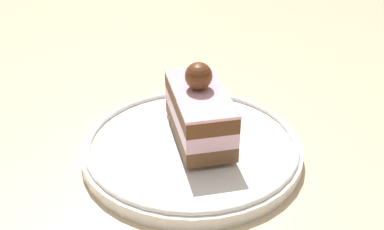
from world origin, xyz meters
TOP-DOWN VIEW (x-y plane):
  - ground_plane at (0.00, 0.00)m, footprint 2.40×2.40m
  - dessert_plate at (0.03, -0.01)m, footprint 0.23×0.23m
  - cake_slice at (0.04, -0.02)m, footprint 0.12×0.07m
  - fork at (0.12, -0.04)m, footprint 0.12×0.07m

SIDE VIEW (x-z plane):
  - ground_plane at x=0.00m, z-range 0.00..0.00m
  - dessert_plate at x=0.03m, z-range 0.00..0.02m
  - fork at x=0.12m, z-range 0.02..0.02m
  - cake_slice at x=0.04m, z-range 0.01..0.09m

